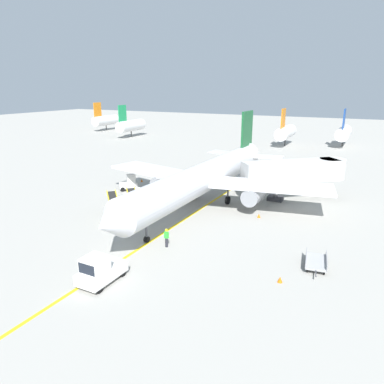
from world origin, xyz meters
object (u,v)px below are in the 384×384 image
at_px(baggage_tug_near_wing, 136,197).
at_px(safety_cone_wingtip_right, 108,204).
at_px(jet_bridge, 301,171).
at_px(safety_cone_nose_right, 259,216).
at_px(baggage_tug_by_cargo_door, 129,183).
at_px(belt_loader_forward_hold, 134,210).
at_px(baggage_cart_loaded, 316,261).
at_px(safety_cone_wingtip_left, 142,180).
at_px(airliner, 206,177).
at_px(belt_loader_aft_hold, 115,214).
at_px(safety_cone_nose_left, 280,280).
at_px(pushback_tug, 100,270).
at_px(ground_crew_marshaller, 166,237).

relative_size(baggage_tug_near_wing, safety_cone_wingtip_right, 5.66).
bearing_deg(jet_bridge, safety_cone_nose_right, -105.45).
distance_m(baggage_tug_by_cargo_door, safety_cone_nose_right, 18.91).
height_order(baggage_tug_by_cargo_door, belt_loader_forward_hold, belt_loader_forward_hold).
bearing_deg(baggage_tug_by_cargo_door, belt_loader_forward_hold, -50.81).
distance_m(baggage_cart_loaded, safety_cone_nose_right, 11.14).
bearing_deg(safety_cone_wingtip_left, jet_bridge, 5.37).
bearing_deg(airliner, safety_cone_nose_right, -11.33).
bearing_deg(airliner, baggage_cart_loaded, -35.46).
bearing_deg(safety_cone_nose_right, safety_cone_wingtip_right, -166.02).
xyz_separation_m(belt_loader_forward_hold, baggage_cart_loaded, (19.03, -2.71, -0.31)).
xyz_separation_m(jet_bridge, baggage_tug_by_cargo_door, (-21.17, -6.36, -2.62)).
bearing_deg(airliner, safety_cone_wingtip_left, 157.27).
bearing_deg(belt_loader_forward_hold, belt_loader_aft_hold, -118.55).
height_order(belt_loader_aft_hold, safety_cone_wingtip_left, belt_loader_aft_hold).
height_order(safety_cone_nose_right, safety_cone_wingtip_right, same).
distance_m(jet_bridge, safety_cone_nose_left, 21.35).
relative_size(pushback_tug, baggage_cart_loaded, 0.95).
relative_size(pushback_tug, safety_cone_wingtip_right, 8.24).
bearing_deg(safety_cone_nose_left, baggage_cart_loaded, 61.19).
relative_size(jet_bridge, baggage_tug_by_cargo_door, 4.31).
distance_m(airliner, safety_cone_wingtip_left, 14.26).
relative_size(belt_loader_forward_hold, safety_cone_wingtip_right, 10.31).
bearing_deg(baggage_cart_loaded, baggage_tug_by_cargo_door, 156.83).
xyz_separation_m(baggage_tug_by_cargo_door, belt_loader_aft_hold, (5.78, -10.23, -0.15)).
xyz_separation_m(baggage_tug_by_cargo_door, safety_cone_wingtip_left, (-0.97, 4.28, -0.71)).
xyz_separation_m(pushback_tug, ground_crew_marshaller, (1.16, 7.24, -0.08)).
distance_m(jet_bridge, pushback_tug, 28.25).
relative_size(baggage_tug_by_cargo_door, safety_cone_nose_right, 5.97).
distance_m(belt_loader_forward_hold, safety_cone_wingtip_right, 5.27).
bearing_deg(baggage_cart_loaded, belt_loader_aft_hold, 177.66).
bearing_deg(baggage_cart_loaded, pushback_tug, -144.92).
bearing_deg(safety_cone_nose_right, baggage_tug_by_cargo_door, 172.48).
bearing_deg(baggage_tug_near_wing, safety_cone_wingtip_left, 121.42).
bearing_deg(safety_cone_wingtip_left, belt_loader_forward_hold, -58.36).
distance_m(safety_cone_nose_right, safety_cone_wingtip_left, 20.83).
relative_size(ground_crew_marshaller, safety_cone_wingtip_right, 3.86).
bearing_deg(safety_cone_wingtip_left, safety_cone_nose_left, -37.13).
bearing_deg(pushback_tug, ground_crew_marshaller, 80.90).
relative_size(belt_loader_aft_hold, baggage_cart_loaded, 1.16).
bearing_deg(baggage_tug_by_cargo_door, safety_cone_wingtip_left, 102.82).
height_order(baggage_cart_loaded, safety_cone_nose_left, baggage_cart_loaded).
xyz_separation_m(airliner, baggage_tug_near_wing, (-7.31, -3.65, -2.49)).
height_order(belt_loader_forward_hold, belt_loader_aft_hold, same).
bearing_deg(safety_cone_nose_right, baggage_tug_near_wing, -170.94).
bearing_deg(safety_cone_wingtip_left, baggage_cart_loaded, -29.77).
bearing_deg(baggage_cart_loaded, jet_bridge, 104.96).
height_order(airliner, baggage_tug_by_cargo_door, airliner).
height_order(pushback_tug, ground_crew_marshaller, pushback_tug).
xyz_separation_m(ground_crew_marshaller, safety_cone_wingtip_left, (-14.64, 17.45, -0.69)).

